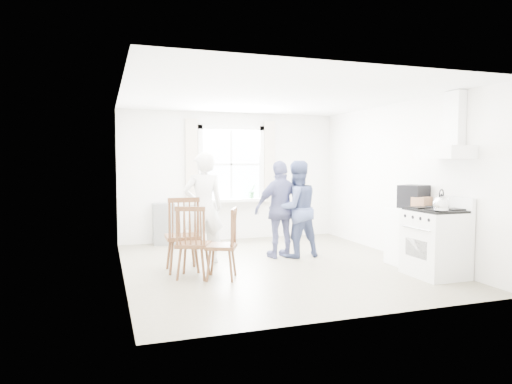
# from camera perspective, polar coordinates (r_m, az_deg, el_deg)

# --- Properties ---
(room_shell) EXTENTS (4.62, 5.12, 2.64)m
(room_shell) POSITION_cam_1_polar(r_m,az_deg,el_deg) (7.01, 2.29, 1.28)
(room_shell) COLOR gray
(room_shell) RESTS_ON ground
(window_assembly) EXTENTS (1.88, 0.24, 1.70)m
(window_assembly) POSITION_cam_1_polar(r_m,az_deg,el_deg) (9.33, -3.08, 2.94)
(window_assembly) COLOR white
(window_assembly) RESTS_ON room_shell
(range_hood) EXTENTS (0.45, 0.76, 0.94)m
(range_hood) POSITION_cam_1_polar(r_m,az_deg,el_deg) (6.92, 22.86, 5.92)
(range_hood) COLOR white
(range_hood) RESTS_ON room_shell
(shelf_unit) EXTENTS (0.40, 0.30, 0.80)m
(shelf_unit) POSITION_cam_1_polar(r_m,az_deg,el_deg) (9.02, -11.47, -3.94)
(shelf_unit) COLOR slate
(shelf_unit) RESTS_ON ground
(gas_stove) EXTENTS (0.68, 0.76, 1.12)m
(gas_stove) POSITION_cam_1_polar(r_m,az_deg,el_deg) (6.90, 21.54, -5.85)
(gas_stove) COLOR white
(gas_stove) RESTS_ON ground
(kettle) EXTENTS (0.21, 0.21, 0.30)m
(kettle) POSITION_cam_1_polar(r_m,az_deg,el_deg) (6.52, 22.14, -1.41)
(kettle) COLOR silver
(kettle) RESTS_ON gas_stove
(low_cabinet) EXTENTS (0.50, 0.55, 0.90)m
(low_cabinet) POSITION_cam_1_polar(r_m,az_deg,el_deg) (7.49, 18.48, -5.29)
(low_cabinet) COLOR white
(low_cabinet) RESTS_ON ground
(stereo_stack) EXTENTS (0.49, 0.47, 0.35)m
(stereo_stack) POSITION_cam_1_polar(r_m,az_deg,el_deg) (7.39, 19.14, -0.54)
(stereo_stack) COLOR black
(stereo_stack) RESTS_ON low_cabinet
(cardboard_box) EXTENTS (0.34, 0.30, 0.18)m
(cardboard_box) POSITION_cam_1_polar(r_m,az_deg,el_deg) (7.25, 20.01, -1.31)
(cardboard_box) COLOR #9F6E4C
(cardboard_box) RESTS_ON low_cabinet
(windsor_chair_a) EXTENTS (0.48, 0.47, 1.11)m
(windsor_chair_a) POSITION_cam_1_polar(r_m,az_deg,el_deg) (6.67, -9.08, -4.27)
(windsor_chair_a) COLOR #482A17
(windsor_chair_a) RESTS_ON ground
(windsor_chair_b) EXTENTS (0.56, 0.56, 1.02)m
(windsor_chair_b) POSITION_cam_1_polar(r_m,az_deg,el_deg) (6.28, -8.07, -5.28)
(windsor_chair_b) COLOR #482A17
(windsor_chair_b) RESTS_ON ground
(windsor_chair_c) EXTENTS (0.54, 0.54, 0.99)m
(windsor_chair_c) POSITION_cam_1_polar(r_m,az_deg,el_deg) (6.28, -3.40, -5.43)
(windsor_chair_c) COLOR #482A17
(windsor_chair_c) RESTS_ON ground
(person_left) EXTENTS (0.67, 0.67, 1.76)m
(person_left) POSITION_cam_1_polar(r_m,az_deg,el_deg) (7.24, -6.59, -1.99)
(person_left) COLOR silver
(person_left) RESTS_ON ground
(person_mid) EXTENTS (0.85, 0.85, 1.63)m
(person_mid) POSITION_cam_1_polar(r_m,az_deg,el_deg) (7.70, 5.07, -2.13)
(person_mid) COLOR #424E7B
(person_mid) RESTS_ON ground
(person_right) EXTENTS (1.06, 1.06, 1.63)m
(person_right) POSITION_cam_1_polar(r_m,az_deg,el_deg) (7.63, 3.14, -2.17)
(person_right) COLOR navy
(person_right) RESTS_ON ground
(potted_plant) EXTENTS (0.21, 0.21, 0.29)m
(potted_plant) POSITION_cam_1_polar(r_m,az_deg,el_deg) (9.38, -0.48, 0.09)
(potted_plant) COLOR #32723B
(potted_plant) RESTS_ON window_assembly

